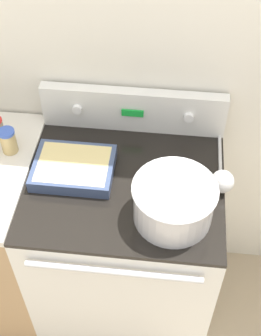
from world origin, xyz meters
The scene contains 7 objects.
kitchen_wall centered at (0.00, 0.70, 1.25)m, with size 8.00×0.05×2.50m.
stove_range centered at (0.00, 0.33, 0.48)m, with size 0.76×0.69×0.96m.
control_panel centered at (0.00, 0.64, 1.05)m, with size 0.76×0.07×0.20m.
mixing_bowl centered at (0.19, 0.18, 1.05)m, with size 0.30×0.30×0.16m.
casserole_dish centered at (-0.20, 0.35, 0.99)m, with size 0.31×0.24×0.05m.
ladle centered at (0.37, 0.34, 1.00)m, with size 0.09×0.33×0.09m.
spice_jar_blue_cap centered at (-0.48, 0.43, 1.02)m, with size 0.07×0.07×0.11m.
Camera 1 is at (0.15, -0.83, 2.32)m, focal length 50.00 mm.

